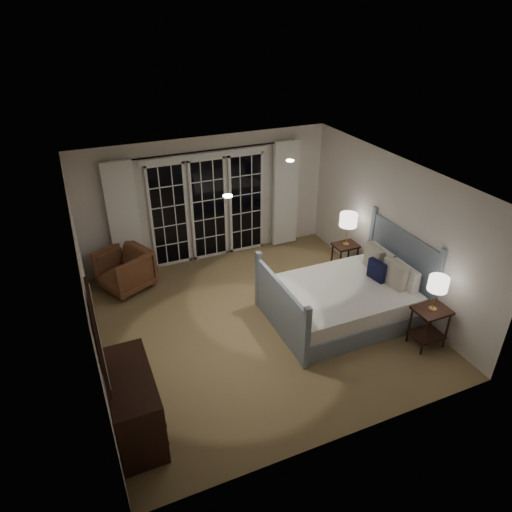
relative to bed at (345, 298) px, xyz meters
name	(u,v)px	position (x,y,z in m)	size (l,w,h in m)	color
floor	(258,322)	(-1.41, 0.38, -0.34)	(5.00, 5.00, 0.00)	olive
ceiling	(258,179)	(-1.41, 0.38, 2.16)	(5.00, 5.00, 0.00)	white
wall_left	(87,293)	(-3.91, 0.38, 0.91)	(0.02, 5.00, 2.50)	silver
wall_right	(392,229)	(1.09, 0.38, 0.91)	(0.02, 5.00, 2.50)	silver
wall_back	(208,200)	(-1.41, 2.88, 0.91)	(5.00, 0.02, 2.50)	silver
wall_front	(349,361)	(-1.41, -2.12, 0.91)	(5.00, 0.02, 2.50)	silver
french_doors	(209,208)	(-1.41, 2.84, 0.75)	(2.50, 0.04, 2.20)	black
curtain_rod	(207,151)	(-1.41, 2.78, 1.91)	(0.03, 0.03, 3.50)	black
curtain_left	(124,220)	(-3.06, 2.76, 0.81)	(0.55, 0.10, 2.25)	white
curtain_right	(285,194)	(0.24, 2.76, 0.81)	(0.55, 0.10, 2.25)	white
downlight_a	(290,161)	(-0.61, 0.98, 2.15)	(0.12, 0.12, 0.01)	white
downlight_b	(228,196)	(-2.01, -0.02, 2.15)	(0.12, 0.12, 0.01)	white
bed	(345,298)	(0.00, 0.00, 0.00)	(2.34, 1.69, 1.37)	slate
nightstand_left	(430,321)	(0.76, -1.14, 0.10)	(0.51, 0.41, 0.67)	black
nightstand_right	(345,254)	(0.79, 1.23, 0.05)	(0.46, 0.36, 0.59)	black
lamp_left	(438,284)	(0.76, -1.14, 0.77)	(0.29, 0.29, 0.56)	tan
lamp_right	(348,220)	(0.79, 1.23, 0.77)	(0.33, 0.33, 0.64)	tan
armchair	(125,270)	(-3.23, 2.31, 0.04)	(0.82, 0.85, 0.77)	brown
dresser	(134,404)	(-3.64, -1.01, 0.11)	(0.53, 1.26, 0.89)	black
mirror	(98,337)	(-3.88, -1.01, 1.21)	(0.05, 0.85, 1.00)	black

